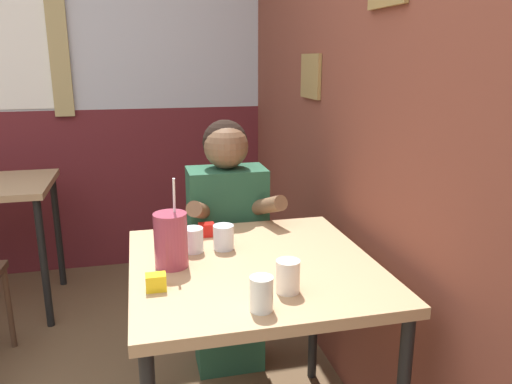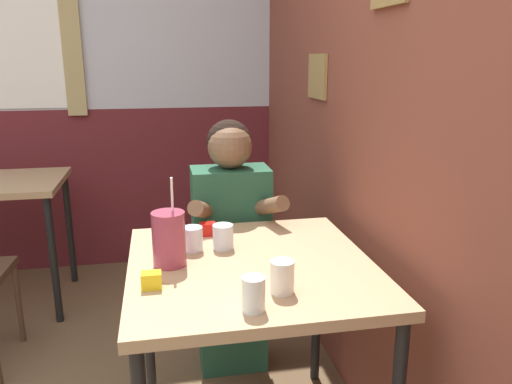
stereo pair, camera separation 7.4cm
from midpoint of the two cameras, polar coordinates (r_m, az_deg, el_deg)
The scene contains 11 objects.
brick_wall_right at distance 2.46m, azimuth 9.11°, elevation 13.08°, with size 0.08×4.30×2.70m.
back_wall at distance 3.53m, azimuth -20.11°, elevation 13.01°, with size 5.65×0.09×2.70m.
main_table at distance 1.73m, azimuth 0.69°, elevation -10.45°, with size 0.81×0.84×0.76m.
person_seated at distance 2.27m, azimuth -1.90°, elevation -6.07°, with size 0.42×0.40×1.17m.
cocktail_pitcher at distance 1.66m, azimuth -8.66°, elevation -5.31°, with size 0.11×0.11×0.30m.
glass_near_pitcher at distance 1.79m, azimuth -6.07°, elevation -5.36°, with size 0.07×0.07×0.09m.
glass_center at distance 1.38m, azimuth 1.29°, elevation -11.57°, with size 0.06×0.06×0.10m.
glass_far_side at distance 1.48m, azimuth 4.47°, elevation -9.65°, with size 0.07×0.07×0.10m.
glass_by_brick at distance 1.80m, azimuth -2.60°, elevation -5.13°, with size 0.07×0.07×0.09m.
condiment_ketchup at distance 1.94m, azimuth -4.44°, elevation -4.25°, with size 0.06×0.04×0.05m.
condiment_mustard at distance 1.53m, azimuth -10.49°, elevation -9.91°, with size 0.06×0.04×0.05m.
Camera 2 is at (0.55, -1.17, 1.43)m, focal length 35.00 mm.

